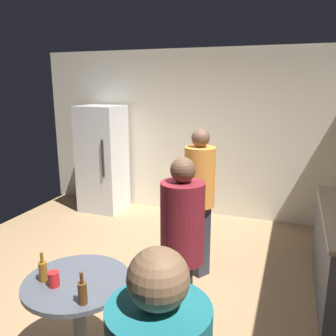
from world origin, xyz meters
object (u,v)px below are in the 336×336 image
object	(u,v)px
plastic_cup_red	(54,279)
person_in_maroon_shirt	(182,243)
person_in_orange_shirt	(199,192)
refrigerator	(103,159)
beer_bottle_amber	(43,271)
beer_bottle_brown	(83,292)
foreground_table	(78,293)

from	to	relation	value
plastic_cup_red	person_in_maroon_shirt	bearing A→B (deg)	35.15
person_in_maroon_shirt	person_in_orange_shirt	bearing A→B (deg)	-95.52
refrigerator	beer_bottle_amber	size ratio (longest dim) A/B	7.83
beer_bottle_brown	person_in_orange_shirt	size ratio (longest dim) A/B	0.14
beer_bottle_amber	person_in_orange_shirt	distance (m)	1.88
person_in_orange_shirt	person_in_maroon_shirt	bearing A→B (deg)	40.87
beer_bottle_brown	plastic_cup_red	xyz separation A→B (m)	(-0.31, 0.10, -0.03)
foreground_table	beer_bottle_brown	distance (m)	0.36
refrigerator	beer_bottle_brown	distance (m)	3.84
foreground_table	person_in_orange_shirt	size ratio (longest dim) A/B	0.47
refrigerator	person_in_orange_shirt	size ratio (longest dim) A/B	1.06
refrigerator	beer_bottle_brown	bearing A→B (deg)	-61.50
foreground_table	person_in_orange_shirt	distance (m)	1.74
beer_bottle_amber	plastic_cup_red	size ratio (longest dim) A/B	2.09
person_in_orange_shirt	person_in_maroon_shirt	distance (m)	1.21
beer_bottle_amber	person_in_orange_shirt	world-z (taller)	person_in_orange_shirt
refrigerator	beer_bottle_amber	world-z (taller)	refrigerator
beer_bottle_brown	person_in_maroon_shirt	bearing A→B (deg)	54.09
plastic_cup_red	person_in_maroon_shirt	world-z (taller)	person_in_maroon_shirt
foreground_table	person_in_orange_shirt	bearing A→B (deg)	73.09
beer_bottle_amber	person_in_orange_shirt	size ratio (longest dim) A/B	0.14
refrigerator	beer_bottle_amber	bearing A→B (deg)	-66.58
beer_bottle_brown	plastic_cup_red	bearing A→B (deg)	161.65
refrigerator	plastic_cup_red	bearing A→B (deg)	-65.08
foreground_table	beer_bottle_amber	xyz separation A→B (m)	(-0.22, -0.09, 0.19)
refrigerator	plastic_cup_red	size ratio (longest dim) A/B	16.36
person_in_orange_shirt	person_in_maroon_shirt	xyz separation A→B (m)	(0.19, -1.20, -0.04)
plastic_cup_red	person_in_orange_shirt	distance (m)	1.87
plastic_cup_red	beer_bottle_amber	bearing A→B (deg)	166.19
beer_bottle_brown	person_in_maroon_shirt	size ratio (longest dim) A/B	0.14
beer_bottle_amber	person_in_orange_shirt	xyz separation A→B (m)	(0.72, 1.73, 0.17)
refrigerator	beer_bottle_brown	xyz separation A→B (m)	(1.83, -3.37, -0.08)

